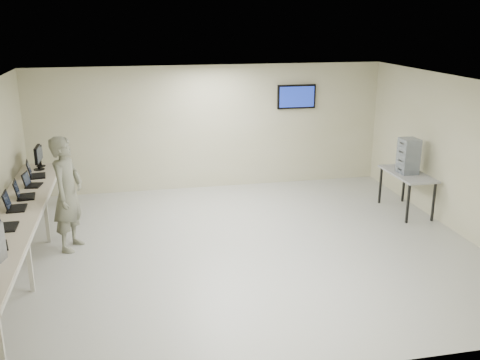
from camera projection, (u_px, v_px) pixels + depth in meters
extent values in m
cube|color=#A1A1A1|center=(242.00, 247.00, 9.24)|extent=(8.00, 7.00, 0.01)
cube|color=white|center=(243.00, 84.00, 8.42)|extent=(8.00, 7.00, 0.01)
cube|color=beige|center=(210.00, 128.00, 12.10)|extent=(8.00, 0.01, 2.80)
cube|color=beige|center=(313.00, 259.00, 5.55)|extent=(8.00, 0.01, 2.80)
cube|color=beige|center=(460.00, 157.00, 9.61)|extent=(0.01, 7.00, 2.80)
cube|color=black|center=(296.00, 96.00, 12.28)|extent=(0.15, 0.04, 0.15)
cube|color=black|center=(296.00, 97.00, 12.25)|extent=(0.90, 0.06, 0.55)
cube|color=navy|center=(297.00, 97.00, 12.21)|extent=(0.82, 0.01, 0.47)
cube|color=#C2B193|center=(16.00, 214.00, 8.28)|extent=(0.75, 6.00, 0.04)
cube|color=beige|center=(41.00, 214.00, 8.36)|extent=(0.02, 6.00, 0.06)
cube|color=beige|center=(0.00, 342.00, 5.80)|extent=(0.06, 0.06, 0.86)
cube|color=beige|center=(30.00, 264.00, 7.63)|extent=(0.06, 0.06, 0.86)
cube|color=beige|center=(10.00, 222.00, 9.19)|extent=(0.06, 0.06, 0.86)
cube|color=beige|center=(47.00, 219.00, 9.31)|extent=(0.06, 0.06, 0.86)
cube|color=beige|center=(29.00, 188.00, 11.02)|extent=(0.06, 0.06, 0.86)
cube|color=beige|center=(59.00, 186.00, 11.14)|extent=(0.06, 0.06, 0.86)
cube|color=black|center=(7.00, 227.00, 7.69)|extent=(0.29, 0.40, 0.02)
cube|color=black|center=(17.00, 208.00, 8.44)|extent=(0.29, 0.39, 0.02)
cube|color=black|center=(6.00, 200.00, 8.37)|extent=(0.09, 0.36, 0.27)
cube|color=black|center=(8.00, 200.00, 8.37)|extent=(0.07, 0.32, 0.23)
cube|color=black|center=(26.00, 197.00, 8.98)|extent=(0.32, 0.41, 0.02)
cube|color=black|center=(16.00, 189.00, 8.91)|extent=(0.11, 0.37, 0.27)
cube|color=black|center=(17.00, 189.00, 8.91)|extent=(0.09, 0.32, 0.23)
cube|color=black|center=(34.00, 185.00, 9.59)|extent=(0.29, 0.36, 0.02)
cube|color=black|center=(26.00, 179.00, 9.52)|extent=(0.11, 0.32, 0.24)
cube|color=black|center=(27.00, 179.00, 9.53)|extent=(0.09, 0.28, 0.20)
cube|color=black|center=(38.00, 176.00, 10.15)|extent=(0.33, 0.43, 0.02)
cube|color=black|center=(29.00, 169.00, 10.08)|extent=(0.12, 0.38, 0.28)
cube|color=black|center=(30.00, 169.00, 10.08)|extent=(0.10, 0.33, 0.23)
cylinder|color=black|center=(39.00, 169.00, 10.61)|extent=(0.21, 0.21, 0.02)
cube|color=black|center=(39.00, 165.00, 10.58)|extent=(0.04, 0.03, 0.17)
cube|color=black|center=(37.00, 154.00, 10.52)|extent=(0.05, 0.48, 0.32)
cube|color=black|center=(39.00, 154.00, 10.52)|extent=(0.00, 0.44, 0.27)
cylinder|color=black|center=(41.00, 166.00, 10.84)|extent=(0.18, 0.18, 0.01)
cube|color=black|center=(41.00, 162.00, 10.82)|extent=(0.04, 0.03, 0.14)
cube|color=black|center=(40.00, 154.00, 10.77)|extent=(0.05, 0.41, 0.27)
cube|color=black|center=(41.00, 153.00, 10.77)|extent=(0.00, 0.37, 0.23)
imported|color=#5E5F52|center=(68.00, 194.00, 8.92)|extent=(0.69, 0.83, 1.96)
cube|color=gray|center=(408.00, 174.00, 10.67)|extent=(0.64, 1.37, 0.04)
cube|color=black|center=(408.00, 204.00, 10.19)|extent=(0.04, 0.04, 0.79)
cube|color=black|center=(380.00, 185.00, 11.29)|extent=(0.04, 0.04, 0.79)
cube|color=black|center=(434.00, 202.00, 10.30)|extent=(0.04, 0.04, 0.79)
cube|color=black|center=(404.00, 184.00, 11.39)|extent=(0.04, 0.04, 0.79)
cube|color=gray|center=(407.00, 169.00, 10.64)|extent=(0.33, 0.37, 0.18)
cube|color=gray|center=(408.00, 160.00, 10.58)|extent=(0.33, 0.37, 0.18)
cube|color=gray|center=(409.00, 152.00, 10.53)|extent=(0.33, 0.37, 0.18)
cube|color=gray|center=(410.00, 143.00, 10.48)|extent=(0.33, 0.37, 0.18)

